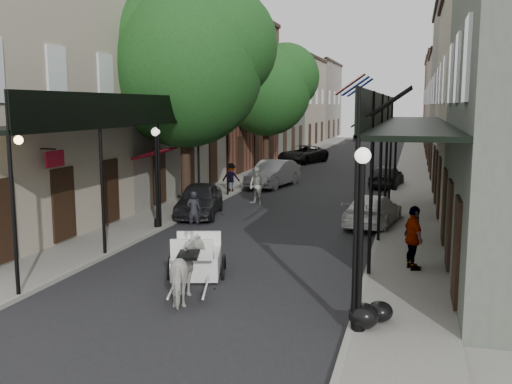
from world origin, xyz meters
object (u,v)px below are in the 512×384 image
Objects in this scene: car_right_near at (373,210)px; lamppost_left at (157,176)px; car_left_mid at (273,174)px; lamppost_right_far at (395,154)px; lamppost_right_near at (361,237)px; car_left_far at (303,154)px; tree_near at (194,61)px; pedestrian_walking at (257,186)px; tree_far at (272,87)px; car_left_near at (199,199)px; horse at (188,271)px; car_right_far at (387,176)px; carriage at (198,240)px; pedestrian_sidewalk_left at (231,177)px; pedestrian_sidewalk_right at (414,238)px.

lamppost_left is at bearing 29.80° from car_right_near.
lamppost_right_far is at bearing 8.07° from car_left_mid.
car_left_far is at bearing 102.75° from lamppost_right_near.
pedestrian_walking is at bearing 44.44° from tree_near.
car_right_near is (7.85, -15.18, -5.24)m from tree_far.
tree_near is 2.34× the size of car_left_near.
horse is 0.46× the size of car_right_far.
car_left_mid is at bearing 22.32° from car_right_far.
tree_near is at bearing -136.69° from lamppost_right_far.
horse is 19.43m from car_left_mid.
lamppost_right_near reaches higher than car_left_far.
car_left_near is 1.00× the size of car_right_near.
car_left_near is (0.65, -15.18, -5.13)m from tree_far.
pedestrian_sidewalk_left is (-3.58, 13.98, -0.09)m from carriage.
tree_far reaches higher than carriage.
car_left_mid reaches higher than car_left_near.
car_left_mid reaches higher than car_right_far.
horse is (4.10, -7.00, -1.32)m from lamppost_left.
lamppost_left is 0.73× the size of car_left_far.
pedestrian_walking is 5.95m from car_left_mid.
lamppost_right_far is 8.85m from pedestrian_sidewalk_left.
car_left_mid is 13.81m from car_left_far.
car_right_near is at bearing -125.61° from horse.
pedestrian_sidewalk_left reaches higher than horse.
pedestrian_walking reaches higher than horse.
lamppost_left reaches higher than pedestrian_walking.
tree_near reaches higher than car_left_mid.
car_right_near is (7.20, -23.03, -0.11)m from car_left_far.
tree_near is 2.60× the size of lamppost_right_far.
pedestrian_sidewalk_left is (-8.30, -2.82, -1.18)m from lamppost_right_far.
pedestrian_sidewalk_right is 0.43× the size of car_left_near.
lamppost_right_near reaches higher than car_right_far.
tree_near is 2.10× the size of car_left_mid.
pedestrian_sidewalk_right is (9.38, -21.42, -4.82)m from tree_far.
pedestrian_walking reaches higher than car_left_far.
pedestrian_sidewalk_right reaches higher than horse.
carriage reaches higher than pedestrian_sidewalk_right.
tree_near is at bearing -85.22° from horse.
tree_far is 11.05m from lamppost_right_far.
lamppost_right_near is 11.46m from lamppost_left.
car_left_mid is at bearing 108.51° from lamppost_right_near.
car_left_mid is (-7.81, 15.49, -0.26)m from pedestrian_sidewalk_right.
car_right_near is at bearing -53.19° from car_left_far.
pedestrian_sidewalk_right is at bearing 103.38° from car_right_far.
lamppost_left is 6.77m from pedestrian_walking.
lamppost_left is 2.14× the size of horse.
car_left_mid is at bearing -66.72° from car_left_far.
lamppost_right_near is 5.81m from carriage.
pedestrian_sidewalk_right is at bearing -53.94° from car_left_far.
pedestrian_sidewalk_right is at bearing -47.05° from car_left_near.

